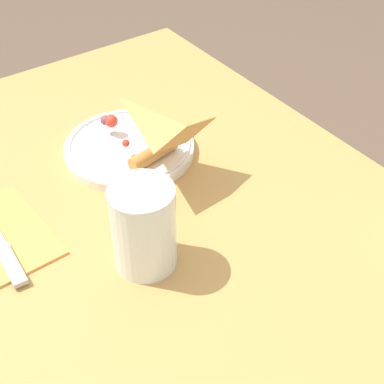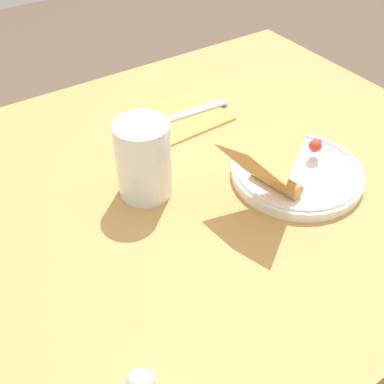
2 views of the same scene
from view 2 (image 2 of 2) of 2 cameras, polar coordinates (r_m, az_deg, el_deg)
name	(u,v)px [view 2 (image 2 of 2)]	position (r m, az deg, el deg)	size (l,w,h in m)	color
dining_table	(187,230)	(0.86, -0.57, -4.53)	(1.03, 0.80, 0.73)	tan
plate_pizza	(298,170)	(0.80, 12.44, 2.60)	(0.21, 0.21, 0.05)	white
milk_glass	(144,162)	(0.73, -5.74, 3.52)	(0.09, 0.09, 0.13)	white
napkin_folded	(179,118)	(0.93, -1.57, 8.77)	(0.18, 0.14, 0.00)	#E59E4C
butter_knife	(174,117)	(0.93, -2.21, 8.83)	(0.22, 0.03, 0.01)	#B2B2B7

